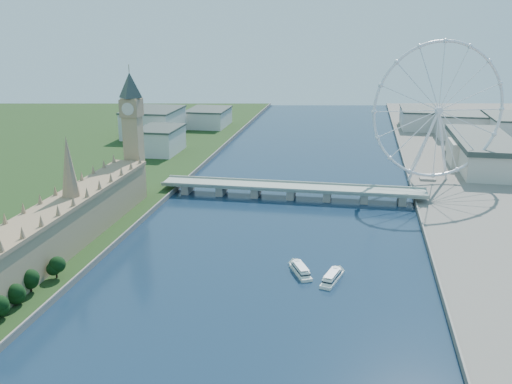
# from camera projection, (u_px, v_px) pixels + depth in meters

# --- Properties ---
(parliament_range) EXTENTS (24.00, 200.00, 70.00)m
(parliament_range) POSITION_uv_depth(u_px,v_px,m) (73.00, 218.00, 371.78)
(parliament_range) COLOR tan
(parliament_range) RESTS_ON ground
(big_ben) EXTENTS (20.02, 20.02, 110.00)m
(big_ben) POSITION_uv_depth(u_px,v_px,m) (132.00, 118.00, 459.75)
(big_ben) COLOR tan
(big_ben) RESTS_ON ground
(westminster_bridge) EXTENTS (220.00, 22.00, 9.50)m
(westminster_bridge) POSITION_uv_depth(u_px,v_px,m) (291.00, 190.00, 476.08)
(westminster_bridge) COLOR gray
(westminster_bridge) RESTS_ON ground
(london_eye) EXTENTS (113.60, 39.12, 124.30)m
(london_eye) POSITION_uv_depth(u_px,v_px,m) (439.00, 111.00, 490.18)
(london_eye) COLOR silver
(london_eye) RESTS_ON ground
(county_hall) EXTENTS (54.00, 144.00, 35.00)m
(county_hall) POSITION_uv_depth(u_px,v_px,m) (480.00, 168.00, 570.93)
(county_hall) COLOR beige
(county_hall) RESTS_ON ground
(city_skyline) EXTENTS (505.00, 280.00, 32.00)m
(city_skyline) POSITION_uv_depth(u_px,v_px,m) (347.00, 125.00, 711.64)
(city_skyline) COLOR beige
(city_skyline) RESTS_ON ground
(tour_boat_near) EXTENTS (17.37, 27.24, 5.90)m
(tour_boat_near) POSITION_uv_depth(u_px,v_px,m) (300.00, 274.00, 333.08)
(tour_boat_near) COLOR silver
(tour_boat_near) RESTS_ON ground
(tour_boat_far) EXTENTS (13.89, 28.02, 5.97)m
(tour_boat_far) POSITION_uv_depth(u_px,v_px,m) (332.00, 281.00, 323.43)
(tour_boat_far) COLOR white
(tour_boat_far) RESTS_ON ground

